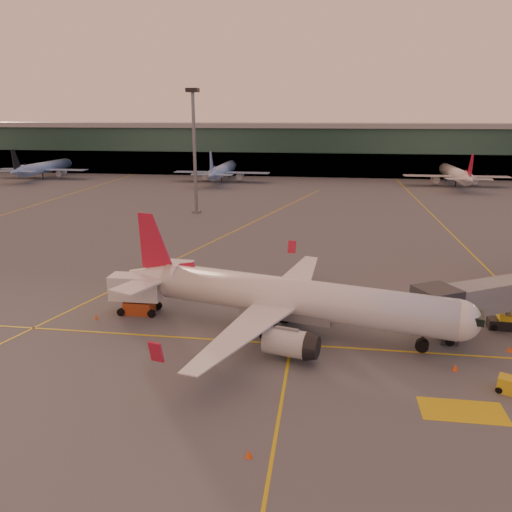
# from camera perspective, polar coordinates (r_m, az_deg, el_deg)

# --- Properties ---
(ground) EXTENTS (600.00, 600.00, 0.00)m
(ground) POSITION_cam_1_polar(r_m,az_deg,el_deg) (43.15, -3.26, -12.52)
(ground) COLOR #4C4F54
(ground) RESTS_ON ground
(taxi_markings) EXTENTS (100.12, 173.00, 0.01)m
(taxi_markings) POSITION_cam_1_polar(r_m,az_deg,el_deg) (85.52, -2.24, 2.02)
(taxi_markings) COLOR gold
(taxi_markings) RESTS_ON ground
(terminal) EXTENTS (400.00, 20.00, 17.60)m
(terminal) POSITION_cam_1_polar(r_m,az_deg,el_deg) (179.50, 5.78, 12.08)
(terminal) COLOR #19382D
(terminal) RESTS_ON ground
(mast_west_near) EXTENTS (2.40, 2.40, 25.60)m
(mast_west_near) POSITION_cam_1_polar(r_m,az_deg,el_deg) (106.97, -7.07, 12.76)
(mast_west_near) COLOR slate
(mast_west_near) RESTS_ON ground
(distant_aircraft_row) EXTENTS (350.00, 34.00, 13.00)m
(distant_aircraft_row) POSITION_cam_1_polar(r_m,az_deg,el_deg) (156.54, 9.30, 8.18)
(distant_aircraft_row) COLOR #7FA0D4
(distant_aircraft_row) RESTS_ON ground
(main_airplane) EXTENTS (34.96, 31.83, 10.68)m
(main_airplane) POSITION_cam_1_polar(r_m,az_deg,el_deg) (48.21, 3.50, -4.84)
(main_airplane) COLOR white
(main_airplane) RESTS_ON ground
(catering_truck) EXTENTS (5.40, 2.48, 4.18)m
(catering_truck) POSITION_cam_1_polar(r_m,az_deg,el_deg) (54.55, -13.47, -3.99)
(catering_truck) COLOR #A53D17
(catering_truck) RESTS_ON ground
(gpu_cart) EXTENTS (2.43, 2.02, 1.23)m
(gpu_cart) POSITION_cam_1_polar(r_m,az_deg,el_deg) (43.79, 27.24, -13.09)
(gpu_cart) COLOR gold
(gpu_cart) RESTS_ON ground
(pushback_tug) EXTENTS (3.17, 1.88, 1.58)m
(pushback_tug) POSITION_cam_1_polar(r_m,az_deg,el_deg) (55.57, 26.52, -6.83)
(pushback_tug) COLOR black
(pushback_tug) RESTS_ON ground
(cone_nose) EXTENTS (0.43, 0.43, 0.55)m
(cone_nose) POSITION_cam_1_polar(r_m,az_deg,el_deg) (50.82, 27.00, -9.44)
(cone_nose) COLOR #FA510D
(cone_nose) RESTS_ON ground
(cone_tail) EXTENTS (0.38, 0.38, 0.49)m
(cone_tail) POSITION_cam_1_polar(r_m,az_deg,el_deg) (54.83, -17.80, -6.62)
(cone_tail) COLOR #FA510D
(cone_tail) RESTS_ON ground
(cone_wing_right) EXTENTS (0.44, 0.44, 0.56)m
(cone_wing_right) POSITION_cam_1_polar(r_m,az_deg,el_deg) (33.24, -0.82, -21.64)
(cone_wing_right) COLOR #FA510D
(cone_wing_right) RESTS_ON ground
(cone_wing_left) EXTENTS (0.43, 0.43, 0.55)m
(cone_wing_left) POSITION_cam_1_polar(r_m,az_deg,el_deg) (66.57, 3.99, -1.85)
(cone_wing_left) COLOR #FA510D
(cone_wing_left) RESTS_ON ground
(cone_fwd) EXTENTS (0.45, 0.45, 0.57)m
(cone_fwd) POSITION_cam_1_polar(r_m,az_deg,el_deg) (45.55, 21.83, -11.73)
(cone_fwd) COLOR #FA510D
(cone_fwd) RESTS_ON ground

